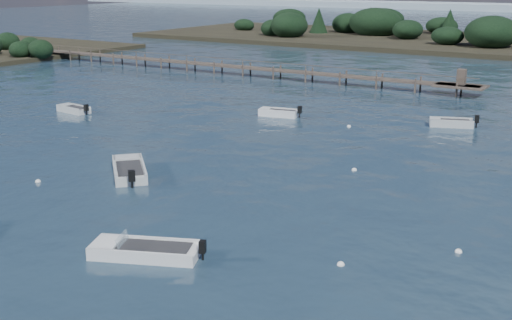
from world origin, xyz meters
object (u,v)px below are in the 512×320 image
Objects in this scene: dinghy_mid_grey at (129,172)px; dinghy_mid_white_a at (145,253)px; tender_far_white at (279,114)px; tender_far_grey_b at (451,124)px; tender_far_grey at (74,110)px; jetty at (247,68)px.

dinghy_mid_white_a is (8.79, -8.43, -0.03)m from dinghy_mid_grey.
dinghy_mid_white_a is (9.75, -27.98, -0.03)m from tender_far_white.
tender_far_white is at bearing -163.96° from tender_far_grey_b.
dinghy_mid_grey is 20.53m from tender_far_grey.
tender_far_grey is 0.75× the size of dinghy_mid_white_a.
tender_far_grey_b is 32.34m from jetty.
tender_far_grey is at bearing -92.07° from jetty.
tender_far_white is 29.63m from dinghy_mid_white_a.
dinghy_mid_grey is 19.57m from tender_far_white.
tender_far_grey is 32.58m from dinghy_mid_white_a.
tender_far_white is at bearing 109.20° from dinghy_mid_white_a.
tender_far_grey_b is (13.73, 3.95, 0.00)m from tender_far_white.
dinghy_mid_white_a is 32.18m from tender_far_grey_b.
jetty is at bearing 129.78° from tender_far_white.
tender_far_grey is at bearing -157.78° from tender_far_grey_b.
jetty reaches higher than dinghy_mid_grey.
dinghy_mid_grey is at bearing -87.19° from tender_far_white.
dinghy_mid_grey reaches higher than dinghy_mid_white_a.
dinghy_mid_grey is at bearing 136.17° from dinghy_mid_white_a.
dinghy_mid_white_a is at bearing -97.12° from tender_far_grey_b.
tender_far_grey_b is at bearing 82.88° from dinghy_mid_white_a.
tender_far_grey is 32.34m from tender_far_grey_b.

